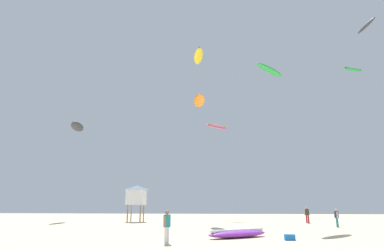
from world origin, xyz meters
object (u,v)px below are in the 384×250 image
person_left (337,216)px  person_right (307,214)px  kite_aloft_1 (199,56)px  kite_aloft_7 (217,126)px  kite_grounded_near (238,234)px  kite_aloft_3 (270,70)px  person_foreground (167,224)px  kite_aloft_0 (366,26)px  lifeguard_tower (136,195)px  kite_aloft_6 (199,101)px  kite_aloft_5 (77,127)px  kite_aloft_2 (353,70)px  cooler_box (290,237)px

person_left → person_right: person_right is taller
person_right → kite_aloft_1: size_ratio=0.43×
kite_aloft_1 → kite_aloft_7: bearing=81.4°
kite_grounded_near → kite_aloft_3: (3.90, 8.99, 14.29)m
kite_aloft_1 → person_right: bearing=19.3°
person_foreground → kite_aloft_0: kite_aloft_0 is taller
lifeguard_tower → kite_aloft_7: 14.60m
kite_grounded_near → kite_aloft_1: bearing=104.8°
lifeguard_tower → kite_aloft_6: (7.75, -3.67, 10.17)m
kite_aloft_5 → kite_aloft_7: size_ratio=1.35×
kite_aloft_6 → kite_aloft_7: size_ratio=1.33×
kite_aloft_2 → kite_aloft_3: kite_aloft_2 is taller
kite_grounded_near → kite_aloft_3: 17.32m
person_right → lifeguard_tower: lifeguard_tower is taller
person_right → kite_aloft_2: kite_aloft_2 is taller
person_foreground → person_right: (11.69, 19.66, 0.03)m
kite_aloft_6 → kite_aloft_5: bearing=160.6°
cooler_box → kite_aloft_5: (-22.98, 20.83, 11.92)m
person_right → lifeguard_tower: size_ratio=0.41×
lifeguard_tower → kite_aloft_6: kite_aloft_6 is taller
kite_aloft_0 → kite_aloft_7: kite_aloft_0 is taller
kite_grounded_near → lifeguard_tower: (-11.08, 17.45, 2.81)m
kite_grounded_near → cooler_box: size_ratio=7.24×
lifeguard_tower → kite_aloft_5: (-9.11, 2.25, 9.03)m
kite_grounded_near → cooler_box: (2.80, -1.13, -0.08)m
kite_aloft_2 → kite_aloft_1: bearing=-150.7°
person_left → lifeguard_tower: lifeguard_tower is taller
kite_aloft_5 → kite_aloft_6: kite_aloft_6 is taller
kite_aloft_2 → kite_aloft_7: 21.20m
kite_aloft_3 → kite_aloft_1: bearing=155.4°
kite_aloft_3 → cooler_box: bearing=-96.2°
lifeguard_tower → kite_aloft_3: size_ratio=1.00×
person_right → kite_aloft_2: bearing=151.7°
cooler_box → kite_aloft_6: 20.75m
person_right → kite_aloft_6: kite_aloft_6 is taller
kite_aloft_5 → kite_aloft_6: (16.86, -5.92, 1.14)m
kite_grounded_near → kite_aloft_1: size_ratio=1.02×
person_left → kite_aloft_2: (9.02, 14.27, 19.74)m
lifeguard_tower → kite_aloft_7: bearing=31.2°
lifeguard_tower → kite_aloft_3: bearing=-29.5°
kite_grounded_near → lifeguard_tower: bearing=122.4°
kite_aloft_6 → kite_aloft_0: bearing=-1.0°
cooler_box → kite_aloft_1: (-6.03, 13.37, 17.74)m
person_left → person_right: size_ratio=0.92×
kite_grounded_near → kite_aloft_5: 30.60m
person_foreground → kite_aloft_0: size_ratio=0.49×
kite_aloft_1 → kite_aloft_6: size_ratio=0.88×
kite_aloft_1 → kite_aloft_7: kite_aloft_1 is taller
kite_aloft_0 → kite_aloft_5: 37.36m
kite_aloft_6 → lifeguard_tower: bearing=154.7°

